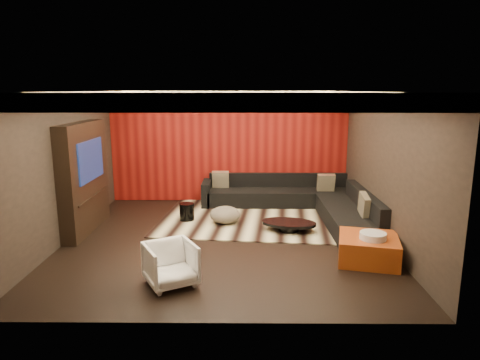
{
  "coord_description": "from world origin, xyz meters",
  "views": [
    {
      "loc": [
        0.38,
        -7.81,
        2.84
      ],
      "look_at": [
        0.3,
        0.6,
        1.05
      ],
      "focal_mm": 32.0,
      "sensor_mm": 36.0,
      "label": 1
    }
  ],
  "objects_px": {
    "drum_stool": "(187,212)",
    "armchair": "(171,264)",
    "sectional_sofa": "(302,202)",
    "coffee_table": "(289,226)",
    "white_side_table": "(372,248)",
    "orange_ottoman": "(368,249)"
  },
  "relations": [
    {
      "from": "white_side_table",
      "to": "armchair",
      "type": "relative_size",
      "value": 0.76
    },
    {
      "from": "white_side_table",
      "to": "coffee_table",
      "type": "bearing_deg",
      "value": 126.64
    },
    {
      "from": "coffee_table",
      "to": "white_side_table",
      "type": "relative_size",
      "value": 2.06
    },
    {
      "from": "armchair",
      "to": "sectional_sofa",
      "type": "relative_size",
      "value": 0.19
    },
    {
      "from": "drum_stool",
      "to": "orange_ottoman",
      "type": "xyz_separation_m",
      "value": [
        3.34,
        -2.22,
        0.01
      ]
    },
    {
      "from": "drum_stool",
      "to": "white_side_table",
      "type": "xyz_separation_m",
      "value": [
        3.37,
        -2.33,
        0.06
      ]
    },
    {
      "from": "sectional_sofa",
      "to": "armchair",
      "type": "bearing_deg",
      "value": -122.61
    },
    {
      "from": "drum_stool",
      "to": "white_side_table",
      "type": "relative_size",
      "value": 0.7
    },
    {
      "from": "white_side_table",
      "to": "orange_ottoman",
      "type": "xyz_separation_m",
      "value": [
        -0.03,
        0.11,
        -0.06
      ]
    },
    {
      "from": "drum_stool",
      "to": "white_side_table",
      "type": "height_order",
      "value": "white_side_table"
    },
    {
      "from": "orange_ottoman",
      "to": "sectional_sofa",
      "type": "bearing_deg",
      "value": 104.35
    },
    {
      "from": "armchair",
      "to": "white_side_table",
      "type": "bearing_deg",
      "value": -14.46
    },
    {
      "from": "white_side_table",
      "to": "armchair",
      "type": "height_order",
      "value": "armchair"
    },
    {
      "from": "drum_stool",
      "to": "armchair",
      "type": "height_order",
      "value": "armchair"
    },
    {
      "from": "sectional_sofa",
      "to": "orange_ottoman",
      "type": "bearing_deg",
      "value": -75.65
    },
    {
      "from": "drum_stool",
      "to": "armchair",
      "type": "distance_m",
      "value": 3.15
    },
    {
      "from": "coffee_table",
      "to": "orange_ottoman",
      "type": "distance_m",
      "value": 1.92
    },
    {
      "from": "white_side_table",
      "to": "orange_ottoman",
      "type": "height_order",
      "value": "white_side_table"
    },
    {
      "from": "coffee_table",
      "to": "white_side_table",
      "type": "xyz_separation_m",
      "value": [
        1.21,
        -1.62,
        0.16
      ]
    },
    {
      "from": "white_side_table",
      "to": "drum_stool",
      "type": "bearing_deg",
      "value": 145.36
    },
    {
      "from": "coffee_table",
      "to": "drum_stool",
      "type": "xyz_separation_m",
      "value": [
        -2.16,
        0.71,
        0.09
      ]
    },
    {
      "from": "armchair",
      "to": "drum_stool",
      "type": "bearing_deg",
      "value": 64.52
    }
  ]
}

